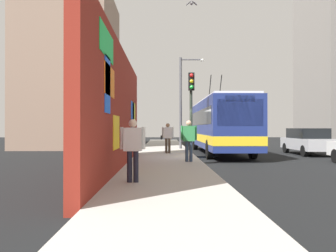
{
  "coord_description": "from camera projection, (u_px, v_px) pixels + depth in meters",
  "views": [
    {
      "loc": [
        -17.07,
        1.72,
        1.62
      ],
      "look_at": [
        2.86,
        1.4,
        1.72
      ],
      "focal_mm": 36.12,
      "sensor_mm": 36.0,
      "label": 1
    }
  ],
  "objects": [
    {
      "name": "ground_plane",
      "position": [
        197.0,
        160.0,
        17.08
      ],
      "size": [
        80.0,
        80.0,
        0.0
      ],
      "primitive_type": "plane",
      "color": "black"
    },
    {
      "name": "sidewalk_slab",
      "position": [
        165.0,
        158.0,
        17.06
      ],
      "size": [
        48.0,
        3.2,
        0.15
      ],
      "primitive_type": "cube",
      "color": "#ADA8A0",
      "rests_on": "ground_plane"
    },
    {
      "name": "graffiti_wall",
      "position": [
        120.0,
        110.0,
        12.74
      ],
      "size": [
        13.41,
        0.32,
        4.56
      ],
      "color": "maroon",
      "rests_on": "ground_plane"
    },
    {
      "name": "building_far_left",
      "position": [
        71.0,
        72.0,
        27.51
      ],
      "size": [
        8.31,
        6.87,
        12.28
      ],
      "color": "gray",
      "rests_on": "ground_plane"
    },
    {
      "name": "city_bus",
      "position": [
        219.0,
        124.0,
        21.0
      ],
      "size": [
        11.46,
        2.53,
        5.09
      ],
      "color": "navy",
      "rests_on": "ground_plane"
    },
    {
      "name": "parked_car_silver",
      "position": [
        308.0,
        141.0,
        20.25
      ],
      "size": [
        4.28,
        1.85,
        1.58
      ],
      "color": "#B7B7BC",
      "rests_on": "ground_plane"
    },
    {
      "name": "pedestrian_midblock",
      "position": [
        168.0,
        136.0,
        19.44
      ],
      "size": [
        0.23,
        0.76,
        1.72
      ],
      "color": "#3F3326",
      "rests_on": "sidewalk_slab"
    },
    {
      "name": "pedestrian_at_curb",
      "position": [
        189.0,
        137.0,
        14.59
      ],
      "size": [
        0.24,
        0.7,
        1.78
      ],
      "color": "#2D3F59",
      "rests_on": "sidewalk_slab"
    },
    {
      "name": "pedestrian_near_wall",
      "position": [
        133.0,
        145.0,
        9.06
      ],
      "size": [
        0.23,
        0.68,
        1.7
      ],
      "color": "#1E1E2D",
      "rests_on": "sidewalk_slab"
    },
    {
      "name": "traffic_light",
      "position": [
        191.0,
        101.0,
        16.17
      ],
      "size": [
        0.49,
        0.28,
        4.11
      ],
      "color": "#2D382D",
      "rests_on": "sidewalk_slab"
    },
    {
      "name": "street_lamp",
      "position": [
        183.0,
        96.0,
        23.73
      ],
      "size": [
        0.44,
        1.76,
        6.42
      ],
      "color": "#4C4C51",
      "rests_on": "sidewalk_slab"
    },
    {
      "name": "flying_pigeons",
      "position": [
        192.0,
        3.0,
        16.18
      ],
      "size": [
        0.32,
        0.52,
        0.18
      ],
      "color": "gray"
    },
    {
      "name": "curbside_puddle",
      "position": [
        205.0,
        157.0,
        18.49
      ],
      "size": [
        1.48,
        1.48,
        0.0
      ],
      "primitive_type": "cylinder",
      "color": "black",
      "rests_on": "ground_plane"
    }
  ]
}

